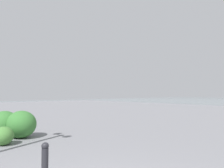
# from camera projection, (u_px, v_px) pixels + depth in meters

# --- Properties ---
(bollard_near) EXTENTS (0.13, 0.13, 0.67)m
(bollard_near) POSITION_uv_depth(u_px,v_px,m) (45.00, 160.00, 3.75)
(bollard_near) COLOR #232328
(bollard_near) RESTS_ON ground
(shrub_round) EXTENTS (1.10, 0.99, 0.93)m
(shrub_round) POSITION_uv_depth(u_px,v_px,m) (21.00, 124.00, 7.31)
(shrub_round) COLOR #387533
(shrub_round) RESTS_ON ground
(shrub_wide) EXTENTS (0.64, 0.58, 0.55)m
(shrub_wide) POSITION_uv_depth(u_px,v_px,m) (3.00, 136.00, 6.28)
(shrub_wide) COLOR #477F38
(shrub_wide) RESTS_ON ground
(shrub_tall) EXTENTS (1.08, 0.97, 0.92)m
(shrub_tall) POSITION_uv_depth(u_px,v_px,m) (4.00, 124.00, 7.40)
(shrub_tall) COLOR #387533
(shrub_tall) RESTS_ON ground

